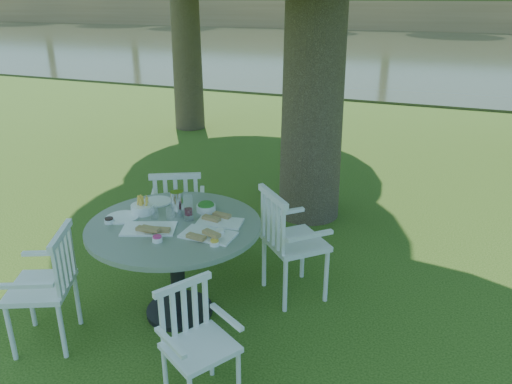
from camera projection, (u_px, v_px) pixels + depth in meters
ground at (248, 283)px, 4.68m from camera, size 140.00×140.00×0.00m
table at (175, 242)px, 4.01m from camera, size 1.38×1.38×0.83m
chair_ne at (285, 237)px, 4.28m from camera, size 0.69×0.69×1.00m
chair_nw at (178, 208)px, 4.92m from camera, size 0.64×0.63×0.96m
chair_sw at (52, 279)px, 3.71m from camera, size 0.60×0.61×0.93m
chair_se at (193, 334)px, 3.22m from camera, size 0.54×0.55×0.82m
tableware at (172, 214)px, 4.02m from camera, size 1.13×0.81×0.21m
river at (429, 51)px, 24.53m from camera, size 100.00×28.00×0.12m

